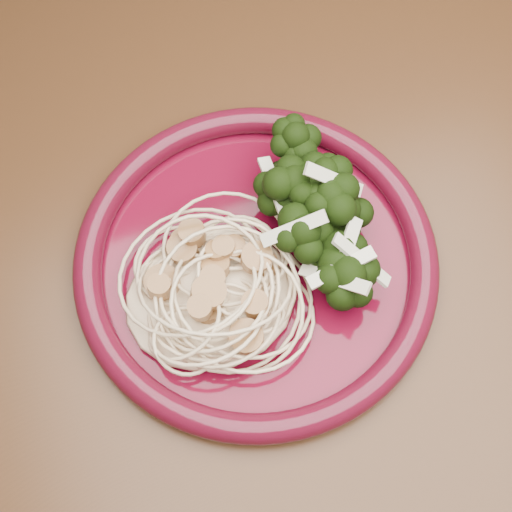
{
  "coord_description": "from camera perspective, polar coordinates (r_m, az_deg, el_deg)",
  "views": [
    {
      "loc": [
        -0.08,
        -0.23,
        1.29
      ],
      "look_at": [
        -0.01,
        0.0,
        0.77
      ],
      "focal_mm": 50.0,
      "sensor_mm": 36.0,
      "label": 1
    }
  ],
  "objects": [
    {
      "name": "broccoli_pile",
      "position": [
        0.58,
        4.37,
        4.22
      ],
      "size": [
        0.16,
        0.19,
        0.06
      ],
      "primitive_type": "ellipsoid",
      "rotation": [
        0.0,
        0.0,
        0.42
      ],
      "color": "black",
      "rests_on": "dinner_plate"
    },
    {
      "name": "spaghetti_pile",
      "position": [
        0.56,
        -3.7,
        -2.98
      ],
      "size": [
        0.18,
        0.17,
        0.03
      ],
      "primitive_type": "ellipsoid",
      "rotation": [
        0.0,
        0.0,
        0.42
      ],
      "color": "beige",
      "rests_on": "dinner_plate"
    },
    {
      "name": "dinner_plate",
      "position": [
        0.58,
        0.0,
        -0.37
      ],
      "size": [
        0.39,
        0.39,
        0.02
      ],
      "rotation": [
        0.0,
        0.0,
        0.42
      ],
      "color": "#530719",
      "rests_on": "dining_table"
    },
    {
      "name": "onion_garnish",
      "position": [
        0.55,
        4.61,
        5.94
      ],
      "size": [
        0.11,
        0.12,
        0.06
      ],
      "primitive_type": null,
      "rotation": [
        0.0,
        0.0,
        0.42
      ],
      "color": "beige",
      "rests_on": "broccoli_pile"
    },
    {
      "name": "dining_table",
      "position": [
        0.68,
        0.53,
        -4.21
      ],
      "size": [
        1.2,
        0.8,
        0.75
      ],
      "color": "#472814",
      "rests_on": "ground"
    },
    {
      "name": "scallop_cluster",
      "position": [
        0.53,
        -3.94,
        -1.44
      ],
      "size": [
        0.18,
        0.18,
        0.04
      ],
      "primitive_type": null,
      "rotation": [
        0.0,
        0.0,
        0.42
      ],
      "color": "#A67540",
      "rests_on": "spaghetti_pile"
    }
  ]
}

